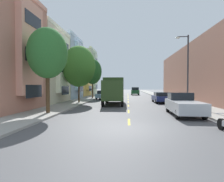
{
  "coord_description": "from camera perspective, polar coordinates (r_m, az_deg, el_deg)",
  "views": [
    {
      "loc": [
        -0.09,
        -10.19,
        2.27
      ],
      "look_at": [
        -2.44,
        18.83,
        1.5
      ],
      "focal_mm": 30.95,
      "sensor_mm": 36.0,
      "label": 1
    }
  ],
  "objects": [
    {
      "name": "parked_hatchback_teal",
      "position": [
        41.04,
        -1.32,
        -0.6
      ],
      "size": [
        1.79,
        4.02,
        1.5
      ],
      "color": "#195B60",
      "rests_on": "ground_plane"
    },
    {
      "name": "moving_forest_sedan",
      "position": [
        49.33,
        6.83,
        0.01
      ],
      "size": [
        1.95,
        4.8,
        1.93
      ],
      "color": "#194C28",
      "rests_on": "ground_plane"
    },
    {
      "name": "townhouse_second_cream",
      "position": [
        28.15,
        -24.92,
        6.35
      ],
      "size": [
        11.22,
        8.16,
        9.83
      ],
      "color": "beige",
      "rests_on": "ground_plane"
    },
    {
      "name": "street_tree_third",
      "position": [
        35.06,
        -5.77,
        5.73
      ],
      "size": [
        3.3,
        3.3,
        6.99
      ],
      "color": "#47331E",
      "rests_on": "sidewalk_left"
    },
    {
      "name": "street_lamp",
      "position": [
        21.46,
        21.15,
        7.02
      ],
      "size": [
        1.35,
        0.28,
        7.35
      ],
      "color": "#38383D",
      "rests_on": "sidewalk_right"
    },
    {
      "name": "parked_sedan_navy",
      "position": [
        26.7,
        14.18,
        -1.8
      ],
      "size": [
        1.88,
        4.53,
        1.43
      ],
      "color": "navy",
      "rests_on": "ground_plane"
    },
    {
      "name": "street_tree_nearest",
      "position": [
        16.29,
        -18.53,
        10.5
      ],
      "size": [
        3.13,
        3.13,
        6.72
      ],
      "color": "#47331E",
      "rests_on": "sidewalk_left"
    },
    {
      "name": "ground_plane",
      "position": [
        40.26,
        4.76,
        -1.72
      ],
      "size": [
        160.0,
        160.0,
        0.0
      ],
      "primitive_type": "plane",
      "color": "#4C4C4F"
    },
    {
      "name": "parked_pickup_silver",
      "position": [
        16.02,
        20.3,
        -3.75
      ],
      "size": [
        2.14,
        5.35,
        1.73
      ],
      "color": "#B2B5BA",
      "rests_on": "ground_plane"
    },
    {
      "name": "parked_hatchback_charcoal",
      "position": [
        59.63,
        0.52,
        0.06
      ],
      "size": [
        1.83,
        4.04,
        1.5
      ],
      "color": "#333338",
      "rests_on": "ground_plane"
    },
    {
      "name": "sidewalk_right",
      "position": [
        38.93,
        15.28,
        -1.78
      ],
      "size": [
        3.2,
        120.0,
        0.14
      ],
      "primitive_type": "cube",
      "color": "#99968E",
      "rests_on": "ground_plane"
    },
    {
      "name": "townhouse_fourth_mustard",
      "position": [
        43.95,
        -15.77,
        4.74
      ],
      "size": [
        14.16,
        8.16,
        9.98
      ],
      "color": "tan",
      "rests_on": "ground_plane"
    },
    {
      "name": "delivery_box_truck",
      "position": [
        24.19,
        0.57,
        0.56
      ],
      "size": [
        2.53,
        7.75,
        3.26
      ],
      "color": "#2D471E",
      "rests_on": "ground_plane"
    },
    {
      "name": "apartment_block_opposite",
      "position": [
        33.25,
        29.24,
        4.7
      ],
      "size": [
        10.0,
        36.0,
        8.45
      ],
      "primitive_type": "cube",
      "color": "#B27560",
      "rests_on": "ground_plane"
    },
    {
      "name": "sidewalk_left",
      "position": [
        38.89,
        -5.76,
        -1.74
      ],
      "size": [
        3.2,
        120.0,
        0.14
      ],
      "primitive_type": "cube",
      "color": "#99968E",
      "rests_on": "ground_plane"
    },
    {
      "name": "townhouse_fifth_sage",
      "position": [
        51.63,
        -11.48,
        5.25
      ],
      "size": [
        12.15,
        8.16,
        11.72
      ],
      "color": "#99AD8E",
      "rests_on": "ground_plane"
    },
    {
      "name": "parked_wagon_sky",
      "position": [
        33.07,
        -2.72,
        -1.03
      ],
      "size": [
        1.93,
        4.74,
        1.5
      ],
      "color": "#7A9EC6",
      "rests_on": "ground_plane"
    },
    {
      "name": "street_tree_second",
      "position": [
        25.52,
        -9.78,
        7.18
      ],
      "size": [
        4.29,
        4.29,
        7.31
      ],
      "color": "#47331E",
      "rests_on": "sidewalk_left"
    },
    {
      "name": "townhouse_third_powder_blue",
      "position": [
        36.27,
        -20.37,
        6.02
      ],
      "size": [
        14.11,
        8.16,
        10.77
      ],
      "color": "#9EB7CC",
      "rests_on": "ground_plane"
    },
    {
      "name": "lane_centerline_dashes",
      "position": [
        34.77,
        4.78,
        -2.23
      ],
      "size": [
        0.14,
        47.2,
        0.01
      ],
      "color": "yellow",
      "rests_on": "ground_plane"
    }
  ]
}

